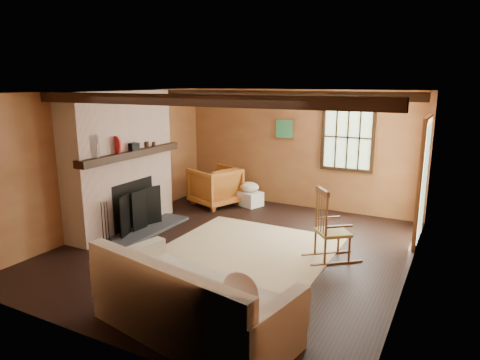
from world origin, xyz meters
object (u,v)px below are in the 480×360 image
Objects in this scene: sofa at (190,306)px; armchair at (215,186)px; fireplace at (122,167)px; rocking_chair at (330,230)px; laundry_basket at (249,198)px.

armchair is at bearing 128.62° from sofa.
fireplace is 3.76m from sofa.
fireplace is at bearing 153.37° from sofa.
sofa is at bearing -37.19° from fireplace.
sofa is (2.92, -2.22, -0.79)m from fireplace.
rocking_chair is at bearing 81.36° from armchair.
armchair is at bearing 21.31° from rocking_chair.
rocking_chair reaches higher than armchair.
fireplace is 3.71m from rocking_chair.
rocking_chair is 3.03m from laundry_basket.
rocking_chair is 1.21× the size of armchair.
laundry_basket is 0.56× the size of armchair.
sofa is at bearing 124.95° from rocking_chair.
fireplace reaches higher than laundry_basket.
sofa is 4.75m from armchair.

